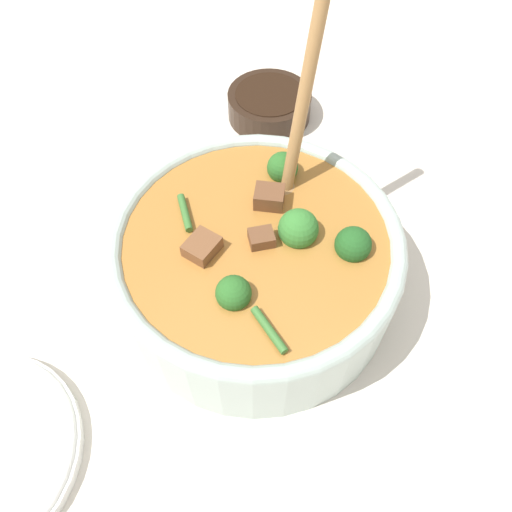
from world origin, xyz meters
The scene contains 3 objects.
ground_plane centered at (0.00, 0.00, 0.00)m, with size 4.00×4.00×0.00m, color silver.
stew_bowl centered at (0.00, 0.00, 0.05)m, with size 0.27×0.27×0.27m.
condiment_bowl centered at (-0.23, -0.14, 0.02)m, with size 0.11×0.11×0.04m.
Camera 1 is at (0.22, 0.15, 0.45)m, focal length 35.00 mm.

